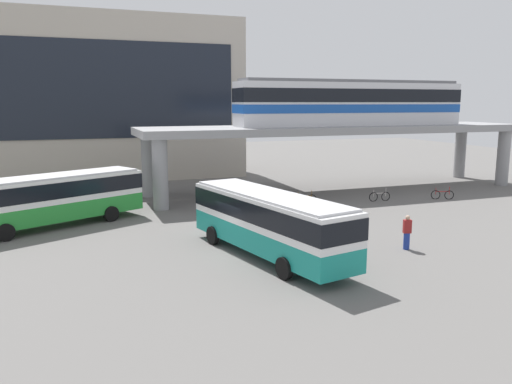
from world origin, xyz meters
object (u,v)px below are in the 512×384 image
at_px(bus_secondary, 55,195).
at_px(pedestrian_by_bike_rack, 407,233).
at_px(bus_main, 268,218).
at_px(bicycle_brown, 305,199).
at_px(bicycle_red, 442,195).
at_px(train, 352,102).
at_px(station_building, 78,99).
at_px(bicycle_silver, 380,196).
at_px(pedestrian_near_building, 223,203).

height_order(bus_secondary, pedestrian_by_bike_rack, bus_secondary).
bearing_deg(bus_main, bicycle_brown, 56.95).
height_order(bicycle_red, pedestrian_by_bike_rack, pedestrian_by_bike_rack).
xyz_separation_m(bus_main, pedestrian_by_bike_rack, (7.29, -1.24, -1.13)).
bearing_deg(pedestrian_by_bike_rack, bus_main, 170.36).
distance_m(train, pedestrian_by_bike_rack, 19.74).
relative_size(station_building, bicycle_silver, 17.83).
relative_size(bus_main, bicycle_brown, 6.47).
distance_m(bicycle_silver, pedestrian_near_building, 12.94).
bearing_deg(train, bicycle_red, -54.57).
distance_m(bus_main, bus_secondary, 14.44).
height_order(bus_secondary, bicycle_silver, bus_secondary).
distance_m(bicycle_brown, bicycle_red, 11.26).
bearing_deg(bus_main, station_building, 103.67).
bearing_deg(bicycle_brown, bicycle_silver, -9.58).
xyz_separation_m(station_building, pedestrian_by_bike_rack, (15.11, -33.43, -7.08)).
height_order(train, bicycle_brown, train).
bearing_deg(bus_secondary, bicycle_silver, 0.52).
xyz_separation_m(bicycle_red, pedestrian_near_building, (-18.03, 0.40, 0.49)).
xyz_separation_m(train, bus_main, (-13.99, -16.07, -5.61)).
distance_m(bicycle_silver, pedestrian_by_bike_rack, 13.40).
bearing_deg(bus_secondary, station_building, 84.28).
height_order(station_building, train, station_building).
height_order(station_building, pedestrian_near_building, station_building).
bearing_deg(bicycle_red, bicycle_silver, 168.14).
distance_m(train, bicycle_brown, 10.65).
xyz_separation_m(station_building, train, (21.82, -16.13, -0.34)).
height_order(bus_main, bicycle_red, bus_main).
distance_m(bus_main, bicycle_brown, 13.96).
relative_size(bicycle_red, pedestrian_by_bike_rack, 0.91).
relative_size(train, pedestrian_near_building, 11.52).
relative_size(bicycle_silver, pedestrian_near_building, 1.00).
bearing_deg(pedestrian_near_building, bus_secondary, 177.53).
height_order(train, bicycle_silver, train).
distance_m(station_building, bicycle_silver, 31.28).
bearing_deg(pedestrian_near_building, bicycle_silver, 2.98).
bearing_deg(bicycle_silver, pedestrian_near_building, -177.02).
distance_m(train, bicycle_red, 10.80).
height_order(bus_main, pedestrian_near_building, bus_main).
height_order(bicycle_silver, bicycle_red, same).
bearing_deg(pedestrian_by_bike_rack, train, 68.83).
relative_size(bicycle_silver, bicycle_red, 1.08).
relative_size(station_building, bicycle_brown, 18.20).
bearing_deg(bicycle_brown, pedestrian_near_building, -166.46).
relative_size(station_building, pedestrian_by_bike_rack, 17.55).
height_order(bicycle_red, pedestrian_near_building, pedestrian_near_building).
distance_m(train, bus_secondary, 25.29).
distance_m(bus_secondary, pedestrian_near_building, 10.68).
bearing_deg(bicycle_red, bus_main, -152.87).
relative_size(train, bicycle_silver, 11.53).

